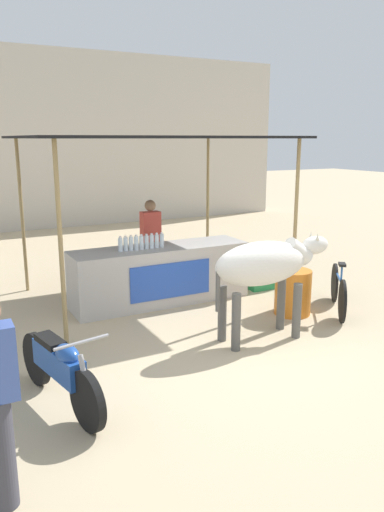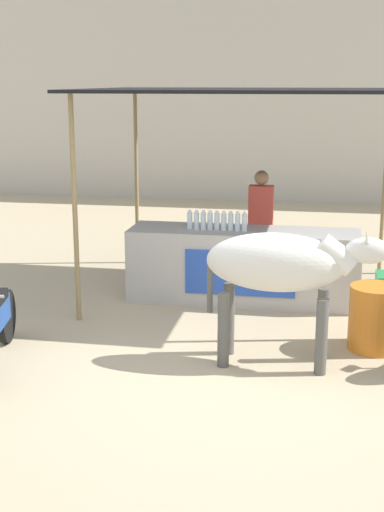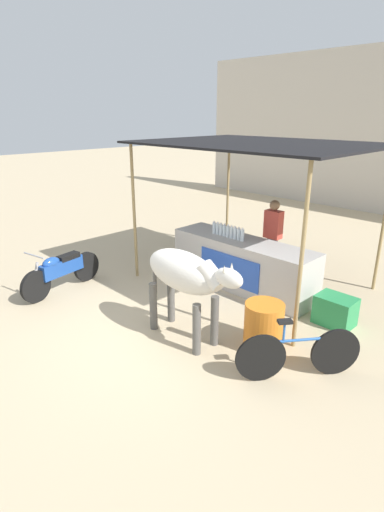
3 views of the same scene
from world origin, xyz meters
name	(u,v)px [view 3 (image 3 of 3)]	position (x,y,z in m)	size (l,w,h in m)	color
ground_plane	(156,325)	(0.00, 0.00, 0.00)	(60.00, 60.00, 0.00)	tan
stall_counter	(242,264)	(0.00, 2.20, 0.48)	(3.00, 0.82, 0.96)	#B2ADA8
stall_awning	(258,149)	(0.00, 2.50, 2.64)	(4.20, 3.20, 2.75)	black
water_bottle_row	(228,231)	(-0.35, 2.15, 1.07)	(0.79, 0.07, 0.25)	silver
vendor_behind_counter	(272,239)	(0.15, 2.95, 0.85)	(0.34, 0.22, 1.65)	#383842
cooler_box	(335,311)	(2.00, 2.10, 0.24)	(0.60, 0.44, 0.48)	#268C4C
water_barrel	(264,326)	(1.60, 0.69, 0.36)	(0.57, 0.57, 0.71)	orange
cow	(186,275)	(0.61, 0.09, 1.03)	(1.82, 0.55, 1.44)	silver
motorcycle_parked	(61,270)	(-2.31, -0.41, 0.43)	(0.61, 1.78, 0.90)	black
bicycle_leaning	(298,354)	(2.32, 0.44, 0.35)	(1.03, 1.35, 0.85)	black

